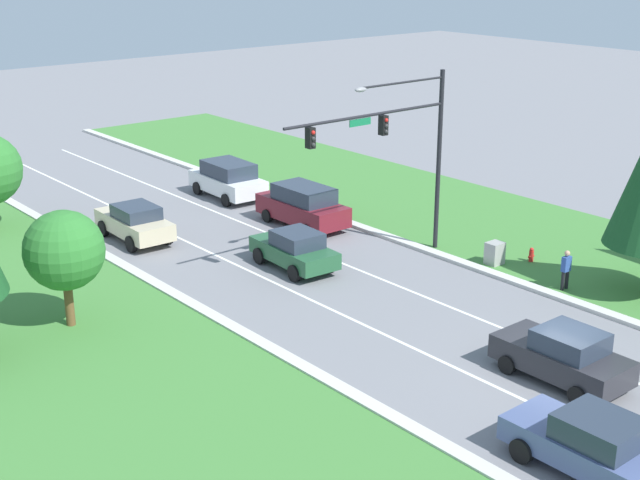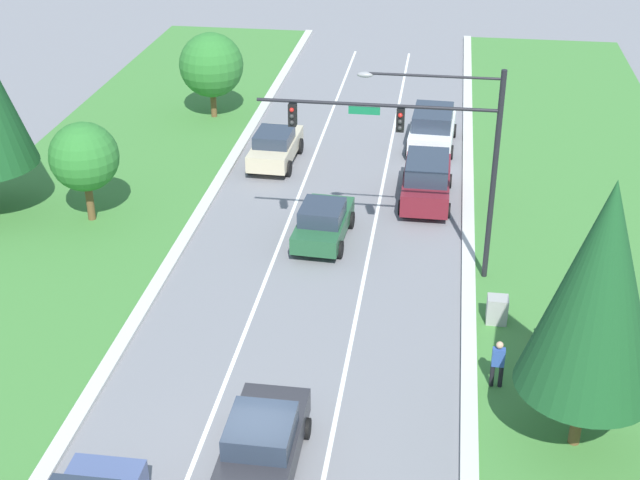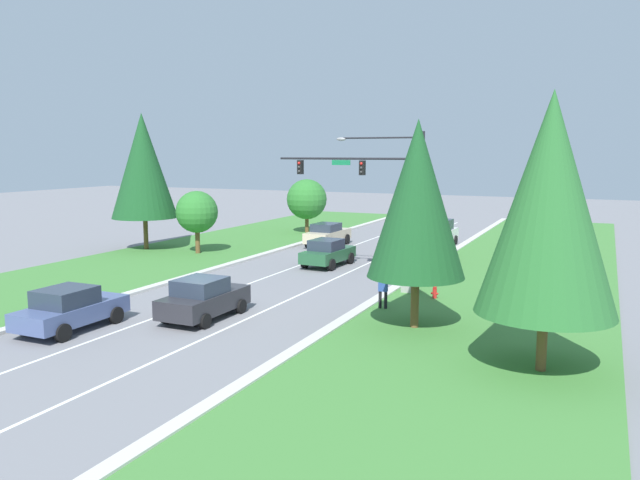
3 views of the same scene
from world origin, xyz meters
The scene contains 15 objects.
ground_plane centered at (0.00, 0.00, 0.00)m, with size 160.00×160.00×0.00m, color slate.
curb_strip_left centered at (-5.65, 0.00, 0.07)m, with size 0.50×90.00×0.15m.
lane_stripe_inner_left centered at (-1.80, 0.00, 0.00)m, with size 0.14×81.00×0.01m.
lane_stripe_inner_right centered at (1.80, 0.00, 0.00)m, with size 0.14×81.00×0.01m.
traffic_signal_mast centered at (3.78, 11.14, 5.33)m, with size 8.51×0.41×7.96m.
slate_blue_sedan centered at (-3.60, -3.60, 0.85)m, with size 2.16×4.44×1.69m.
forest_sedan centered at (-0.13, 13.19, 0.84)m, with size 2.20×4.30×1.66m.
white_suv centered at (3.83, 24.01, 1.01)m, with size 2.42×4.85×1.96m.
champagne_sedan centered at (-3.50, 20.74, 0.88)m, with size 2.14×4.62×1.71m.
charcoal_sedan centered at (0.12, -0.04, 0.85)m, with size 2.13×4.27×1.73m.
burgundy_suv centered at (3.79, 17.57, 1.02)m, with size 2.21×4.97×2.00m.
utility_cabinet centered at (6.56, 8.05, 0.52)m, with size 0.70×0.60×1.04m.
pedestrian centered at (6.44, 4.41, 0.94)m, with size 0.40×0.23×1.69m.
fire_hydrant centered at (8.03, 7.25, 0.34)m, with size 0.34×0.20×0.70m.
oak_far_left_tree centered at (-9.97, 13.59, 2.88)m, with size 2.84×2.84×4.31m.
Camera 1 is at (-21.70, -14.51, 13.14)m, focal length 50.00 mm.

